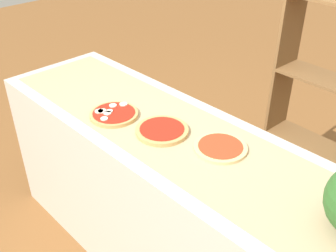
# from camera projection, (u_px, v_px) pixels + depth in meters

# --- Properties ---
(counter) EXTENTS (2.19, 0.66, 0.94)m
(counter) POSITION_uv_depth(u_px,v_px,m) (168.00, 201.00, 2.19)
(counter) COLOR beige
(counter) RESTS_ON ground_plane
(parchment_paper) EXTENTS (2.08, 0.53, 0.00)m
(parchment_paper) POSITION_uv_depth(u_px,v_px,m) (168.00, 129.00, 1.94)
(parchment_paper) COLOR tan
(parchment_paper) RESTS_ON counter
(pizza_mozzarella_0) EXTENTS (0.25, 0.25, 0.03)m
(pizza_mozzarella_0) POSITION_uv_depth(u_px,v_px,m) (114.00, 114.00, 2.04)
(pizza_mozzarella_0) COLOR tan
(pizza_mozzarella_0) RESTS_ON parchment_paper
(pizza_plain_1) EXTENTS (0.26, 0.26, 0.02)m
(pizza_plain_1) POSITION_uv_depth(u_px,v_px,m) (162.00, 130.00, 1.91)
(pizza_plain_1) COLOR tan
(pizza_plain_1) RESTS_ON parchment_paper
(pizza_plain_2) EXTENTS (0.24, 0.24, 0.02)m
(pizza_plain_2) POSITION_uv_depth(u_px,v_px,m) (220.00, 147.00, 1.79)
(pizza_plain_2) COLOR #E5C17F
(pizza_plain_2) RESTS_ON parchment_paper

